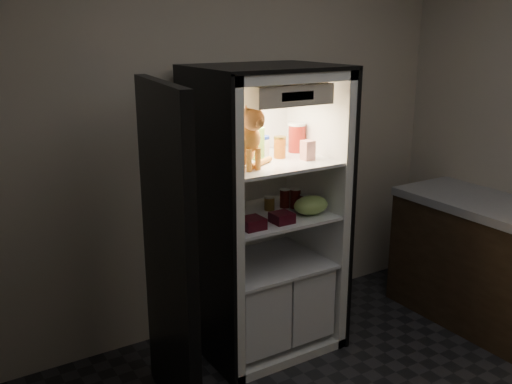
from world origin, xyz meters
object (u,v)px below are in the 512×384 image
Objects in this scene: pepper_jar at (297,138)px; salsa_jar at (280,147)px; parmesan_shaker at (258,144)px; grape_bag at (311,205)px; soda_can_a at (285,198)px; condiment_jar at (269,203)px; cream_carton at (308,150)px; soda_can_b at (295,198)px; mayo_tub at (262,146)px; tabby_cat at (243,142)px; refrigerator at (263,232)px; berry_box_right at (282,218)px; berry_box_left at (252,223)px; soda_can_c at (304,203)px.

salsa_jar is at bearing -155.45° from pepper_jar.
grape_bag is at bearing -37.41° from parmesan_shaker.
condiment_jar is (-0.12, 0.00, -0.01)m from soda_can_a.
salsa_jar reaches higher than cream_carton.
pepper_jar is 1.49× the size of soda_can_b.
cream_carton is at bearing -90.64° from soda_can_b.
mayo_tub reaches higher than grape_bag.
tabby_cat is at bearing -156.32° from condiment_jar.
refrigerator reaches higher than berry_box_right.
tabby_cat is 0.54m from condiment_jar.
soda_can_b reaches higher than berry_box_right.
refrigerator is 0.27m from soda_can_a.
grape_bag is at bearing -79.41° from cream_carton.
pepper_jar is (0.30, 0.05, 0.60)m from refrigerator.
mayo_tub is (0.08, 0.09, -0.04)m from parmesan_shaker.
condiment_jar reaches higher than berry_box_right.
condiment_jar is at bearing 19.03° from tabby_cat.
soda_can_a is at bearing 51.90° from berry_box_right.
pepper_jar is at bearing 24.28° from soda_can_a.
grape_bag reaches higher than berry_box_right.
pepper_jar reaches higher than soda_can_a.
salsa_jar is at bearing 31.95° from berry_box_left.
parmesan_shaker is at bearing 27.11° from tabby_cat.
cream_carton is at bearing 8.98° from berry_box_left.
soda_can_c is 0.48m from berry_box_left.
parmesan_shaker is 1.67× the size of cream_carton.
parmesan_shaker is at bearing 94.13° from berry_box_right.
refrigerator is at bearing 141.22° from cream_carton.
salsa_jar is 0.58× the size of grape_bag.
berry_box_right is (-0.32, -0.31, -0.42)m from pepper_jar.
condiment_jar is (0.27, 0.12, -0.45)m from tabby_cat.
cream_carton is at bearing -49.66° from salsa_jar.
soda_can_a is 0.12m from condiment_jar.
grape_bag is (0.27, -0.21, -0.39)m from parmesan_shaker.
soda_can_a is 0.95× the size of soda_can_b.
soda_can_c is (-0.07, -0.19, -0.39)m from pepper_jar.
refrigerator is 7.88× the size of grape_bag.
cream_carton reaches higher than berry_box_right.
soda_can_c is at bearing -36.47° from condiment_jar.
condiment_jar is at bearing 40.77° from berry_box_left.
refrigerator is at bearing 175.26° from condiment_jar.
refrigerator reaches higher than berry_box_left.
parmesan_shaker is at bearing 50.84° from berry_box_left.
salsa_jar is 0.37m from soda_can_b.
refrigerator is at bearing 24.41° from tabby_cat.
pepper_jar is at bearing 69.75° from soda_can_c.
tabby_cat is 0.56m from pepper_jar.
soda_can_a is (0.39, 0.12, -0.44)m from tabby_cat.
cream_carton is 1.30× the size of condiment_jar.
soda_can_b reaches higher than berry_box_left.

